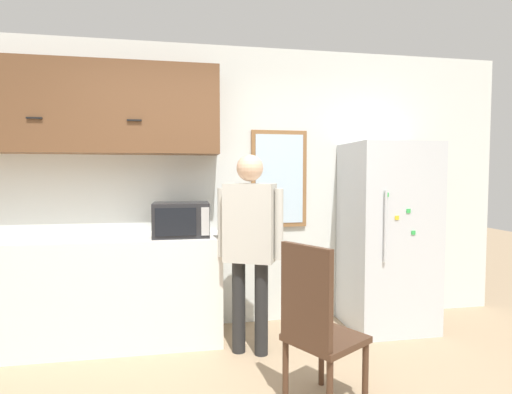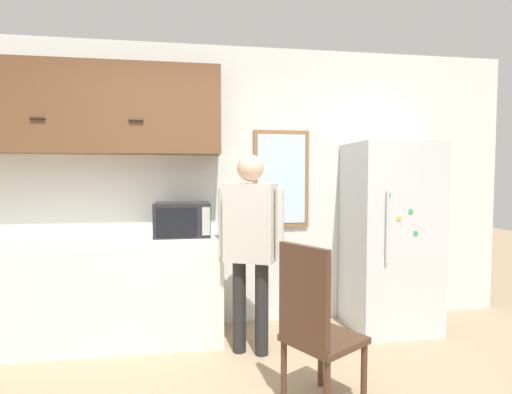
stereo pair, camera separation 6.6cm
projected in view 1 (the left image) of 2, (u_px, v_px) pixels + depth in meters
The scene contains 8 objects.
back_wall at pixel (215, 187), 3.88m from camera, with size 6.00×0.06×2.70m.
counter at pixel (91, 292), 3.42m from camera, with size 2.22×0.58×0.93m.
upper_cabinets at pixel (90, 108), 3.45m from camera, with size 2.22×0.36×0.78m.
microwave at pixel (181, 219), 3.46m from camera, with size 0.47×0.38×0.29m.
person at pixel (250, 234), 3.24m from camera, with size 0.51×0.37×1.63m.
refrigerator at pixel (387, 236), 3.83m from camera, with size 0.77×0.70×1.77m.
chair at pixel (316, 323), 2.46m from camera, with size 0.57×0.57×1.05m.
window at pixel (279, 179), 3.94m from camera, with size 0.56×0.05×0.95m.
Camera 1 is at (-0.30, -1.90, 1.47)m, focal length 28.00 mm.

